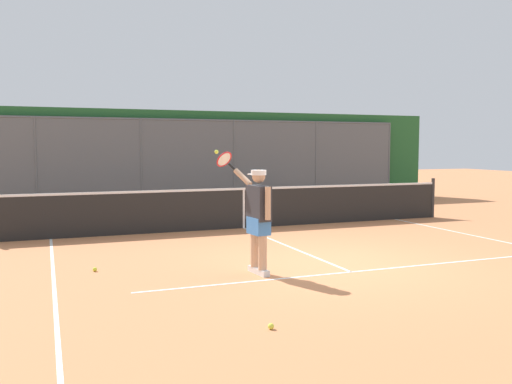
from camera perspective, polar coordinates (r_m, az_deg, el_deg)
The scene contains 7 objects.
ground_plane at distance 9.15m, azimuth 7.80°, elevation -7.44°, with size 60.00×60.00×0.00m, color #C67A4C.
court_line_markings at distance 8.29m, azimuth 11.30°, elevation -8.76°, with size 8.62×8.89×0.01m.
fence_backdrop at distance 18.39m, azimuth -7.51°, elevation 3.52°, with size 18.35×1.37×3.10m.
tennis_net at distance 12.88m, azimuth -1.31°, elevation -1.62°, with size 11.08×0.09×1.07m.
tennis_player at distance 8.22m, azimuth 0.17°, elevation -2.29°, with size 0.59×1.31×1.88m.
tennis_ball_near_net at distance 5.93m, azimuth 1.58°, elevation -13.86°, with size 0.07×0.07×0.07m, color #D6E042.
tennis_ball_near_baseline at distance 8.86m, azimuth -16.51°, elevation -7.77°, with size 0.07×0.07×0.07m, color #CCDB33.
Camera 1 is at (4.35, 7.82, 1.93)m, focal length 38.22 mm.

